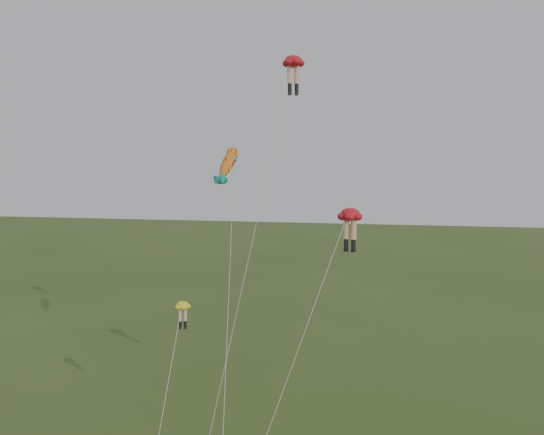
# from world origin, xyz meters

# --- Properties ---
(legs_kite_red_high) EXTENTS (4.28, 9.04, 23.08)m
(legs_kite_red_high) POSITION_xyz_m (2.92, 7.70, 22.15)
(legs_kite_red_high) COLOR red
(legs_kite_red_high) RESTS_ON ground
(legs_kite_red_mid) EXTENTS (5.30, 6.55, 13.82)m
(legs_kite_red_mid) POSITION_xyz_m (7.02, 3.68, 13.07)
(legs_kite_red_mid) COLOR red
(legs_kite_red_mid) RESTS_ON ground
(legs_kite_yellow) EXTENTS (1.53, 7.32, 8.37)m
(legs_kite_yellow) POSITION_xyz_m (-2.30, 1.96, 7.63)
(legs_kite_yellow) COLOR yellow
(legs_kite_yellow) RESTS_ON ground
(fish_kite) EXTENTS (4.03, 13.25, 17.70)m
(fish_kite) POSITION_xyz_m (-1.58, 8.56, 16.30)
(fish_kite) COLOR yellow
(fish_kite) RESTS_ON ground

